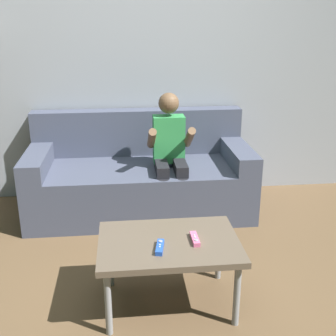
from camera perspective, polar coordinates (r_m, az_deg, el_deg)
The scene contains 7 objects.
ground_plane at distance 2.50m, azimuth 0.17°, elevation -18.77°, with size 8.68×8.68×0.00m, color brown.
wall_back at distance 3.77m, azimuth -2.89°, elevation 14.94°, with size 4.34×0.05×2.50m, color #999EA8.
couch at distance 3.59m, azimuth -3.73°, elevation -1.25°, with size 1.79×0.80×0.80m.
person_seated_on_couch at distance 3.35m, azimuth 0.26°, elevation 2.37°, with size 0.35×0.43×1.00m.
coffee_table at distance 2.38m, azimuth 0.12°, elevation -10.48°, with size 0.76×0.53×0.40m.
game_remote_blue_near_edge at distance 2.28m, azimuth -1.08°, elevation -10.46°, with size 0.06×0.14×0.03m.
game_remote_pink_center at distance 2.36m, azimuth 3.59°, elevation -9.37°, with size 0.04×0.14×0.03m.
Camera 1 is at (-0.21, -1.95, 1.55)m, focal length 45.92 mm.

